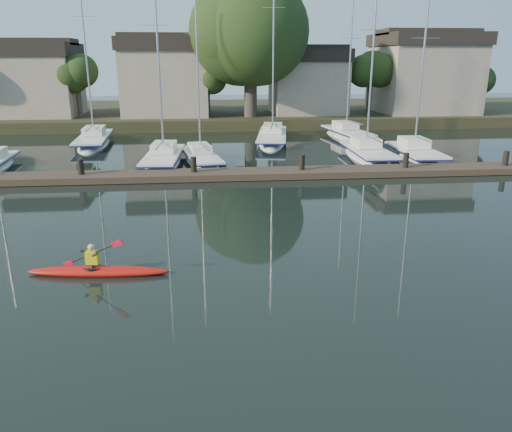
{
  "coord_description": "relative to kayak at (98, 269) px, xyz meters",
  "views": [
    {
      "loc": [
        -2.26,
        -12.99,
        6.31
      ],
      "look_at": [
        -0.66,
        3.07,
        1.2
      ],
      "focal_mm": 35.0,
      "sensor_mm": 36.0,
      "label": 1
    }
  ],
  "objects": [
    {
      "name": "sailboat_3",
      "position": [
        14.0,
        17.41,
        -0.38
      ],
      "size": [
        2.46,
        8.69,
        13.93
      ],
      "rotation": [
        0.0,
        0.0,
        -0.02
      ],
      "color": "white",
      "rests_on": "ground"
    },
    {
      "name": "kayak",
      "position": [
        0.0,
        0.0,
        0.0
      ],
      "size": [
        4.38,
        1.13,
        1.39
      ],
      "rotation": [
        0.0,
        0.0,
        -0.1
      ],
      "color": "red",
      "rests_on": "ground"
    },
    {
      "name": "sailboat_6",
      "position": [
        8.66,
        24.98,
        -0.37
      ],
      "size": [
        3.94,
        10.91,
        17.0
      ],
      "rotation": [
        0.0,
        0.0,
        -0.16
      ],
      "color": "white",
      "rests_on": "ground"
    },
    {
      "name": "dock",
      "position": [
        5.69,
        12.58,
        0.04
      ],
      "size": [
        34.0,
        2.0,
        1.8
      ],
      "color": "#4C392B",
      "rests_on": "ground"
    },
    {
      "name": "sailboat_4",
      "position": [
        17.04,
        16.79,
        -0.38
      ],
      "size": [
        2.73,
        7.84,
        13.13
      ],
      "rotation": [
        0.0,
        0.0,
        -0.05
      ],
      "color": "white",
      "rests_on": "ground"
    },
    {
      "name": "ground",
      "position": [
        5.69,
        -1.42,
        -0.17
      ],
      "size": [
        160.0,
        160.0,
        0.0
      ],
      "primitive_type": "plane",
      "color": "black",
      "rests_on": "ground"
    },
    {
      "name": "sailboat_2",
      "position": [
        3.06,
        17.17,
        -0.33
      ],
      "size": [
        3.24,
        8.2,
        13.24
      ],
      "rotation": [
        0.0,
        0.0,
        0.18
      ],
      "color": "white",
      "rests_on": "ground"
    },
    {
      "name": "sailboat_5",
      "position": [
        -5.18,
        24.85,
        -0.37
      ],
      "size": [
        2.89,
        9.69,
        15.83
      ],
      "rotation": [
        0.0,
        0.0,
        0.07
      ],
      "color": "white",
      "rests_on": "ground"
    },
    {
      "name": "sailboat_7",
      "position": [
        15.14,
        26.36,
        -0.37
      ],
      "size": [
        3.32,
        8.67,
        13.63
      ],
      "rotation": [
        0.0,
        0.0,
        0.13
      ],
      "color": "white",
      "rests_on": "ground"
    },
    {
      "name": "shore",
      "position": [
        7.3,
        38.87,
        3.06
      ],
      "size": [
        90.0,
        25.25,
        12.75
      ],
      "color": "#252F17",
      "rests_on": "ground"
    },
    {
      "name": "sailboat_1",
      "position": [
        0.7,
        17.01,
        -0.36
      ],
      "size": [
        2.59,
        8.74,
        14.12
      ],
      "rotation": [
        0.0,
        0.0,
        -0.05
      ],
      "color": "white",
      "rests_on": "ground"
    }
  ]
}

